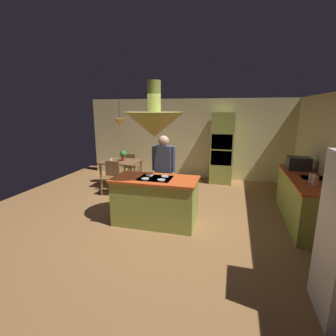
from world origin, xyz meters
The scene contains 17 objects.
ground centered at (0.00, 0.00, 0.00)m, with size 8.16×8.16×0.00m, color olive.
wall_back centered at (0.00, 3.45, 1.27)m, with size 6.80×0.10×2.55m, color beige.
wall_right centered at (3.25, 0.40, 1.27)m, with size 0.10×7.20×2.55m, color beige.
kitchen_island centered at (0.00, -0.20, 0.47)m, with size 1.65×0.83×0.95m.
counter_run_right centered at (2.84, 0.60, 0.47)m, with size 0.73×2.27×0.93m.
oven_tower centered at (1.10, 3.04, 1.07)m, with size 0.66×0.62×2.15m.
dining_table centered at (-1.70, 1.90, 0.66)m, with size 1.05×0.89×0.76m.
person_at_island centered at (-0.02, 0.48, 0.97)m, with size 0.53×0.22×1.68m.
range_hood centered at (0.00, -0.20, 1.98)m, with size 1.10×1.10×1.00m.
pendant_light_over_table centered at (-1.70, 1.90, 1.86)m, with size 0.32×0.32×0.82m.
chair_facing_island centered at (-1.70, 1.23, 0.50)m, with size 0.40×0.40×0.87m.
chair_by_back_wall centered at (-1.70, 2.57, 0.50)m, with size 0.40×0.40×0.87m.
potted_plant_on_table centered at (-1.65, 1.96, 0.93)m, with size 0.20×0.20×0.30m.
cup_on_table centered at (-1.92, 1.68, 0.81)m, with size 0.07×0.07×0.09m, color white.
canister_flour centered at (2.84, 0.04, 1.02)m, with size 0.10×0.10×0.17m, color #E0B78C.
canister_sugar centered at (2.84, 0.22, 1.01)m, with size 0.11×0.11×0.16m, color silver.
microwave_on_counter centered at (2.84, 1.27, 1.07)m, with size 0.46×0.36×0.28m, color #232326.
Camera 1 is at (1.43, -4.66, 2.24)m, focal length 26.82 mm.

